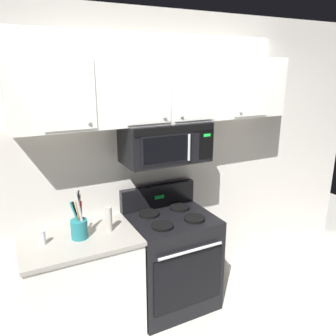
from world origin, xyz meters
TOP-DOWN VIEW (x-y plane):
  - ground_plane at (0.00, 0.00)m, footprint 8.00×8.00m
  - back_wall at (0.00, 0.79)m, footprint 5.20×0.10m
  - stove_range at (0.00, 0.42)m, footprint 0.76×0.69m
  - over_range_microwave at (-0.00, 0.54)m, footprint 0.76×0.43m
  - upper_cabinets at (-0.00, 0.57)m, footprint 2.50×0.36m
  - counter_segment at (-0.84, 0.43)m, footprint 0.93×0.65m
  - utensil_crock_teal at (-0.83, 0.41)m, footprint 0.13×0.13m
  - salt_shaker at (-1.11, 0.43)m, footprint 0.05×0.05m
  - pepper_mill at (-0.58, 0.42)m, footprint 0.05×0.05m

SIDE VIEW (x-z plane):
  - ground_plane at x=0.00m, z-range 0.00..0.00m
  - counter_segment at x=-0.84m, z-range 0.00..0.90m
  - stove_range at x=0.00m, z-range -0.09..1.03m
  - salt_shaker at x=-1.11m, z-range 0.90..1.01m
  - utensil_crock_teal at x=-0.83m, z-range 0.80..1.20m
  - pepper_mill at x=-0.58m, z-range 0.90..1.11m
  - back_wall at x=0.00m, z-range 0.00..2.70m
  - over_range_microwave at x=0.00m, z-range 1.40..1.75m
  - upper_cabinets at x=0.00m, z-range 1.75..2.30m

